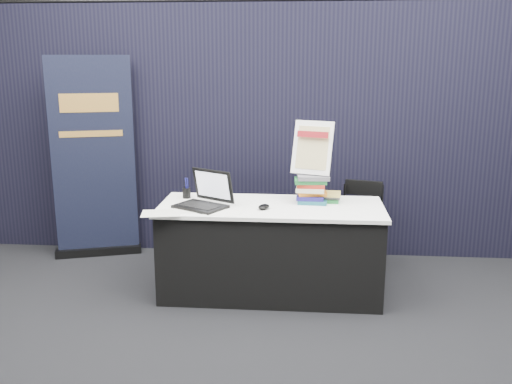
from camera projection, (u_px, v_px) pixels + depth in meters
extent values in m
plane|color=black|center=(266.00, 322.00, 4.22)|extent=(8.00, 8.00, 0.00)
cube|color=beige|center=(287.00, 69.00, 7.69)|extent=(8.00, 0.02, 3.50)
cube|color=black|center=(278.00, 132.00, 5.49)|extent=(6.00, 0.08, 2.40)
cube|color=black|center=(271.00, 251.00, 4.67)|extent=(1.76, 0.71, 0.72)
cube|color=white|center=(271.00, 207.00, 4.58)|extent=(1.80, 0.75, 0.03)
cube|color=black|center=(200.00, 207.00, 4.50)|extent=(0.47, 0.42, 0.02)
cube|color=black|center=(203.00, 185.00, 4.59)|extent=(0.36, 0.25, 0.27)
cube|color=silver|center=(203.00, 185.00, 4.59)|extent=(0.30, 0.20, 0.21)
ellipsoid|color=black|center=(264.00, 207.00, 4.46)|extent=(0.12, 0.14, 0.04)
cube|color=silver|center=(161.00, 213.00, 4.34)|extent=(0.33, 0.26, 0.00)
cube|color=silver|center=(193.00, 209.00, 4.45)|extent=(0.34, 0.26, 0.00)
cube|color=white|center=(223.00, 213.00, 4.36)|extent=(0.30, 0.23, 0.00)
cylinder|color=black|center=(187.00, 193.00, 4.80)|extent=(0.09, 0.09, 0.09)
cube|color=#195762|center=(311.00, 200.00, 4.66)|extent=(0.25, 0.20, 0.03)
cube|color=#191457|center=(311.00, 197.00, 4.66)|extent=(0.25, 0.20, 0.03)
cube|color=#BE6A1A|center=(311.00, 193.00, 4.65)|extent=(0.25, 0.20, 0.03)
cube|color=beige|center=(311.00, 189.00, 4.64)|extent=(0.25, 0.20, 0.03)
cube|color=#B42C1D|center=(312.00, 185.00, 4.63)|extent=(0.25, 0.20, 0.03)
cube|color=#1B652C|center=(312.00, 181.00, 4.62)|extent=(0.25, 0.20, 0.03)
cube|color=#58575D|center=(312.00, 177.00, 4.62)|extent=(0.25, 0.20, 0.03)
cube|color=#1B652C|center=(328.00, 200.00, 4.69)|extent=(0.19, 0.15, 0.03)
cube|color=#58575D|center=(328.00, 197.00, 4.68)|extent=(0.19, 0.15, 0.03)
cube|color=tan|center=(328.00, 194.00, 4.68)|extent=(0.19, 0.15, 0.03)
cube|color=black|center=(312.00, 173.00, 4.59)|extent=(0.21, 0.09, 0.01)
cylinder|color=black|center=(301.00, 156.00, 4.65)|extent=(0.05, 0.11, 0.31)
cylinder|color=black|center=(323.00, 156.00, 4.64)|extent=(0.05, 0.11, 0.31)
cube|color=white|center=(312.00, 148.00, 4.59)|extent=(0.35, 0.22, 0.42)
cube|color=#CDBB80|center=(312.00, 148.00, 4.59)|extent=(0.28, 0.17, 0.34)
cube|color=maroon|center=(313.00, 134.00, 4.56)|extent=(0.25, 0.10, 0.05)
cube|color=black|center=(99.00, 251.00, 5.63)|extent=(0.81, 0.34, 0.08)
cube|color=black|center=(94.00, 159.00, 5.43)|extent=(0.74, 0.26, 1.93)
cube|color=gold|center=(89.00, 103.00, 5.29)|extent=(0.51, 0.16, 0.17)
cube|color=gold|center=(91.00, 134.00, 5.36)|extent=(0.55, 0.18, 0.06)
cylinder|color=black|center=(345.00, 255.00, 5.07)|extent=(0.02, 0.02, 0.39)
cylinder|color=black|center=(385.00, 256.00, 5.04)|extent=(0.02, 0.02, 0.39)
cylinder|color=black|center=(343.00, 243.00, 5.41)|extent=(0.02, 0.02, 0.39)
cylinder|color=black|center=(380.00, 244.00, 5.38)|extent=(0.02, 0.02, 0.39)
cube|color=black|center=(364.00, 227.00, 5.18)|extent=(0.44, 0.44, 0.03)
cube|color=black|center=(364.00, 188.00, 5.27)|extent=(0.34, 0.12, 0.14)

